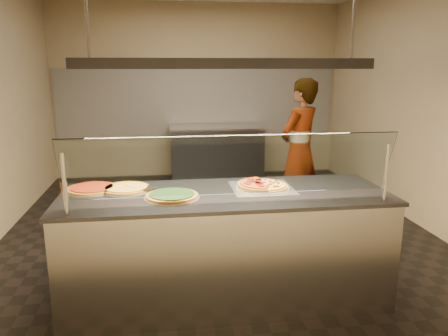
{
  "coord_description": "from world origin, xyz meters",
  "views": [
    {
      "loc": [
        -0.61,
        -4.8,
        1.93
      ],
      "look_at": [
        -0.07,
        -0.94,
        1.02
      ],
      "focal_mm": 35.0,
      "sensor_mm": 36.0,
      "label": 1
    }
  ],
  "objects": [
    {
      "name": "ground",
      "position": [
        0.0,
        0.0,
        -0.01
      ],
      "size": [
        5.0,
        6.0,
        0.02
      ],
      "primitive_type": "cube",
      "color": "black",
      "rests_on": "ground"
    },
    {
      "name": "wall_back",
      "position": [
        0.0,
        3.01,
        1.5
      ],
      "size": [
        5.0,
        0.02,
        3.0
      ],
      "primitive_type": "cube",
      "color": "tan",
      "rests_on": "ground"
    },
    {
      "name": "wall_front",
      "position": [
        0.0,
        -3.01,
        1.5
      ],
      "size": [
        5.0,
        0.02,
        3.0
      ],
      "primitive_type": "cube",
      "color": "tan",
      "rests_on": "ground"
    },
    {
      "name": "wall_right",
      "position": [
        2.51,
        0.0,
        1.5
      ],
      "size": [
        0.02,
        6.0,
        3.0
      ],
      "primitive_type": "cube",
      "color": "tan",
      "rests_on": "ground"
    },
    {
      "name": "tile_band",
      "position": [
        0.0,
        2.98,
        1.3
      ],
      "size": [
        4.9,
        0.02,
        1.2
      ],
      "primitive_type": "cube",
      "color": "silver",
      "rests_on": "wall_back"
    },
    {
      "name": "serving_counter",
      "position": [
        -0.13,
        -1.43,
        0.47
      ],
      "size": [
        2.65,
        0.94,
        0.93
      ],
      "color": "#B7B7BC",
      "rests_on": "ground"
    },
    {
      "name": "sneeze_guard",
      "position": [
        -0.13,
        -1.77,
        1.23
      ],
      "size": [
        2.41,
        0.18,
        0.54
      ],
      "color": "#B7B7BC",
      "rests_on": "serving_counter"
    },
    {
      "name": "perforated_tray",
      "position": [
        0.2,
        -1.34,
        0.94
      ],
      "size": [
        0.51,
        0.51,
        0.01
      ],
      "color": "silver",
      "rests_on": "serving_counter"
    },
    {
      "name": "half_pizza_pepperoni",
      "position": [
        0.1,
        -1.34,
        0.96
      ],
      "size": [
        0.22,
        0.42,
        0.05
      ],
      "color": "brown",
      "rests_on": "perforated_tray"
    },
    {
      "name": "half_pizza_sausage",
      "position": [
        0.3,
        -1.34,
        0.96
      ],
      "size": [
        0.22,
        0.42,
        0.04
      ],
      "color": "brown",
      "rests_on": "perforated_tray"
    },
    {
      "name": "pizza_spinach",
      "position": [
        -0.56,
        -1.51,
        0.95
      ],
      "size": [
        0.44,
        0.44,
        0.03
      ],
      "color": "silver",
      "rests_on": "serving_counter"
    },
    {
      "name": "pizza_cheese",
      "position": [
        -0.93,
        -1.23,
        0.94
      ],
      "size": [
        0.43,
        0.43,
        0.03
      ],
      "color": "silver",
      "rests_on": "serving_counter"
    },
    {
      "name": "pizza_tomato",
      "position": [
        -1.22,
        -1.2,
        0.94
      ],
      "size": [
        0.43,
        0.43,
        0.03
      ],
      "color": "silver",
      "rests_on": "serving_counter"
    },
    {
      "name": "pizza_spatula",
      "position": [
        -0.84,
        -1.26,
        0.96
      ],
      "size": [
        0.27,
        0.18,
        0.02
      ],
      "color": "#B7B7BC",
      "rests_on": "pizza_spinach"
    },
    {
      "name": "prep_table",
      "position": [
        0.28,
        2.55,
        0.47
      ],
      "size": [
        1.59,
        0.74,
        0.93
      ],
      "color": "#39393E",
      "rests_on": "ground"
    },
    {
      "name": "worker",
      "position": [
        1.11,
        0.54,
        0.89
      ],
      "size": [
        0.78,
        0.74,
        1.79
      ],
      "primitive_type": "imported",
      "rotation": [
        0.0,
        0.0,
        3.81
      ],
      "color": "#3A3644",
      "rests_on": "ground"
    },
    {
      "name": "heat_lamp_housing",
      "position": [
        -0.13,
        -1.43,
        1.95
      ],
      "size": [
        2.3,
        0.18,
        0.08
      ],
      "primitive_type": "cube",
      "color": "#39393E",
      "rests_on": "ceiling"
    }
  ]
}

